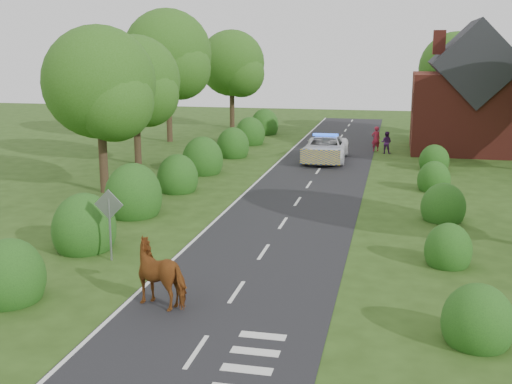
% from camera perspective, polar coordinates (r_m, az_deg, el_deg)
% --- Properties ---
extents(ground, '(120.00, 120.00, 0.00)m').
position_cam_1_polar(ground, '(19.63, -1.74, -8.93)').
color(ground, '#294415').
extents(road, '(6.00, 70.00, 0.02)m').
position_cam_1_polar(road, '(33.77, 4.49, 0.30)').
color(road, black).
rests_on(road, ground).
extents(road_markings, '(4.96, 70.00, 0.01)m').
position_cam_1_polar(road_markings, '(32.04, 1.14, -0.31)').
color(road_markings, white).
rests_on(road_markings, road).
extents(hedgerow_left, '(2.75, 50.41, 3.00)m').
position_cam_1_polar(hedgerow_left, '(32.04, -7.94, 0.89)').
color(hedgerow_left, '#214517').
rests_on(hedgerow_left, ground).
extents(hedgerow_right, '(2.10, 45.78, 2.10)m').
position_cam_1_polar(hedgerow_right, '(29.73, 16.15, -0.81)').
color(hedgerow_right, '#214517').
rests_on(hedgerow_right, ground).
extents(tree_left_a, '(5.74, 5.60, 8.38)m').
position_cam_1_polar(tree_left_a, '(32.86, -13.46, 9.04)').
color(tree_left_a, '#332316').
rests_on(tree_left_a, ground).
extents(tree_left_b, '(5.74, 5.60, 8.07)m').
position_cam_1_polar(tree_left_b, '(40.77, -10.44, 9.40)').
color(tree_left_b, '#332316').
rests_on(tree_left_b, ground).
extents(tree_left_c, '(6.97, 6.80, 10.22)m').
position_cam_1_polar(tree_left_c, '(50.54, -7.61, 11.78)').
color(tree_left_c, '#332316').
rests_on(tree_left_c, ground).
extents(tree_left_d, '(6.15, 6.00, 8.89)m').
position_cam_1_polar(tree_left_d, '(59.41, -1.95, 11.14)').
color(tree_left_d, '#332316').
rests_on(tree_left_d, ground).
extents(tree_right_c, '(6.15, 6.00, 8.58)m').
position_cam_1_polar(tree_right_c, '(55.77, 17.63, 10.16)').
color(tree_right_c, '#332316').
rests_on(tree_right_c, ground).
extents(road_sign, '(1.06, 0.08, 2.53)m').
position_cam_1_polar(road_sign, '(22.56, -12.92, -1.95)').
color(road_sign, gray).
rests_on(road_sign, ground).
extents(house, '(8.00, 7.40, 9.17)m').
position_cam_1_polar(house, '(48.06, 18.56, 7.92)').
color(house, maroon).
rests_on(house, ground).
extents(cow, '(2.44, 1.70, 1.57)m').
position_cam_1_polar(cow, '(18.75, -8.23, -7.54)').
color(cow, brown).
rests_on(cow, ground).
extents(police_van, '(2.77, 5.98, 1.79)m').
position_cam_1_polar(police_van, '(42.17, 6.17, 3.87)').
color(police_van, silver).
rests_on(police_van, ground).
extents(pedestrian_red, '(0.77, 0.68, 1.78)m').
position_cam_1_polar(pedestrian_red, '(46.68, 10.60, 4.66)').
color(pedestrian_red, '#A21F35').
rests_on(pedestrian_red, ground).
extents(pedestrian_purple, '(0.88, 0.76, 1.55)m').
position_cam_1_polar(pedestrian_purple, '(45.83, 11.51, 4.33)').
color(pedestrian_purple, '#42194E').
rests_on(pedestrian_purple, ground).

